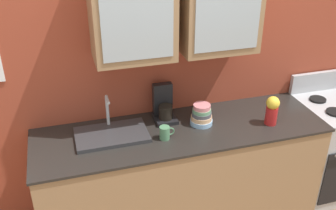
# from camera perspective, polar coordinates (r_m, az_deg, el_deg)

# --- Properties ---
(back_wall_unit) EXTENTS (4.16, 0.45, 2.73)m
(back_wall_unit) POSITION_cam_1_polar(r_m,az_deg,el_deg) (3.07, 0.04, 8.80)
(back_wall_unit) COLOR #993D28
(back_wall_unit) RESTS_ON ground_plane
(counter) EXTENTS (2.27, 0.68, 0.89)m
(counter) POSITION_cam_1_polar(r_m,az_deg,el_deg) (3.27, 1.89, -10.18)
(counter) COLOR #93704C
(counter) RESTS_ON ground_plane
(stove_range) EXTENTS (0.67, 0.69, 1.07)m
(stove_range) POSITION_cam_1_polar(r_m,az_deg,el_deg) (3.90, 22.69, -5.56)
(stove_range) COLOR #ADAFB5
(stove_range) RESTS_ON ground_plane
(sink_faucet) EXTENTS (0.54, 0.33, 0.28)m
(sink_faucet) POSITION_cam_1_polar(r_m,az_deg,el_deg) (2.95, -8.24, -4.19)
(sink_faucet) COLOR #2D2D30
(sink_faucet) RESTS_ON counter
(bowl_stack) EXTENTS (0.18, 0.18, 0.17)m
(bowl_stack) POSITION_cam_1_polar(r_m,az_deg,el_deg) (3.06, 4.91, -1.50)
(bowl_stack) COLOR #8CB7E0
(bowl_stack) RESTS_ON counter
(vase) EXTENTS (0.10, 0.10, 0.24)m
(vase) POSITION_cam_1_polar(r_m,az_deg,el_deg) (3.14, 14.93, -0.66)
(vase) COLOR #B21E1E
(vase) RESTS_ON counter
(cup_near_sink) EXTENTS (0.11, 0.08, 0.10)m
(cup_near_sink) POSITION_cam_1_polar(r_m,az_deg,el_deg) (2.88, -0.45, -4.06)
(cup_near_sink) COLOR #4C7F59
(cup_near_sink) RESTS_ON counter
(coffee_maker) EXTENTS (0.17, 0.20, 0.29)m
(coffee_maker) POSITION_cam_1_polar(r_m,az_deg,el_deg) (3.11, -0.60, -0.24)
(coffee_maker) COLOR black
(coffee_maker) RESTS_ON counter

